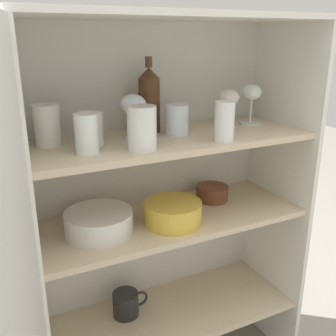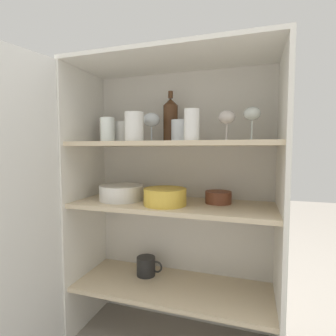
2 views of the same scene
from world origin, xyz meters
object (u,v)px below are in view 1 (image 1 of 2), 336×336
Objects in this scene: plate_stack_white at (99,222)px; serving_bowl_small at (212,192)px; wine_bottle at (149,100)px; mixing_bowl_large at (173,212)px; coffee_mug_primary at (126,304)px.

serving_bowl_small is at bearing 8.32° from plate_stack_white.
wine_bottle is 0.43m from serving_bowl_small.
mixing_bowl_large is at bearing -82.55° from wine_bottle.
wine_bottle is at bearing 172.94° from serving_bowl_small.
serving_bowl_small is 0.89× the size of coffee_mug_primary.
serving_bowl_small is (0.22, 0.11, -0.01)m from mixing_bowl_large.
mixing_bowl_large is 1.41× the size of coffee_mug_primary.
plate_stack_white is at bearing -156.24° from wine_bottle.
mixing_bowl_large is 0.25m from serving_bowl_small.
serving_bowl_small is at bearing 0.26° from coffee_mug_primary.
coffee_mug_primary is at bearing 141.86° from mixing_bowl_large.
mixing_bowl_large is at bearing -38.14° from coffee_mug_primary.
mixing_bowl_large reaches higher than coffee_mug_primary.
coffee_mug_primary is at bearing 32.90° from plate_stack_white.
plate_stack_white is 1.77× the size of serving_bowl_small.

